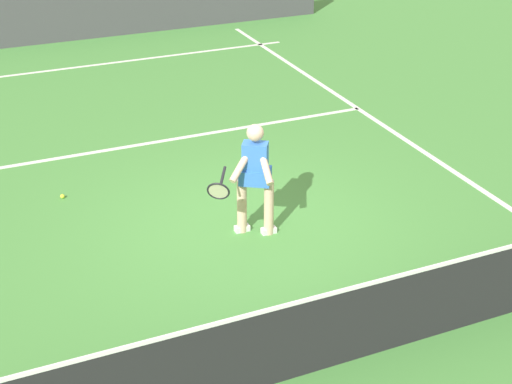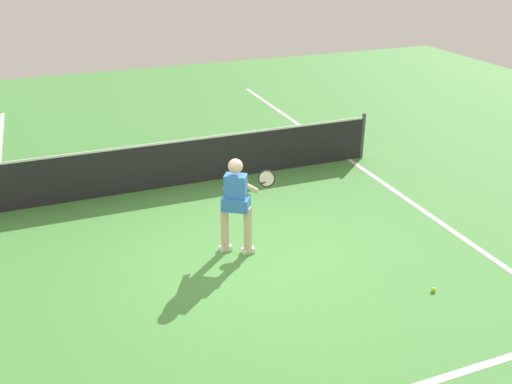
{
  "view_description": "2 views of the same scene",
  "coord_description": "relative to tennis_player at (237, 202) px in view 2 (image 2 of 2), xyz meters",
  "views": [
    {
      "loc": [
        3.43,
        8.09,
        5.11
      ],
      "look_at": [
        0.27,
        0.79,
        0.97
      ],
      "focal_mm": 52.6,
      "sensor_mm": 36.0,
      "label": 1
    },
    {
      "loc": [
        -2.43,
        -6.97,
        4.54
      ],
      "look_at": [
        0.39,
        0.34,
        0.88
      ],
      "focal_mm": 39.31,
      "sensor_mm": 36.0,
      "label": 2
    }
  ],
  "objects": [
    {
      "name": "court_net",
      "position": [
        -0.02,
        2.76,
        -0.37
      ],
      "size": [
        7.83,
        0.08,
        1.01
      ],
      "color": "#4C4C51",
      "rests_on": "ground"
    },
    {
      "name": "tennis_player",
      "position": [
        0.0,
        0.0,
        0.0
      ],
      "size": [
        1.08,
        0.78,
        1.55
      ],
      "color": "beige",
      "rests_on": "ground"
    },
    {
      "name": "tennis_ball_near",
      "position": [
        2.17,
        -2.02,
        -0.81
      ],
      "size": [
        0.07,
        0.07,
        0.07
      ],
      "primitive_type": "sphere",
      "color": "#D1E533",
      "rests_on": "ground"
    },
    {
      "name": "ground_plane",
      "position": [
        -0.02,
        -0.17,
        -0.85
      ],
      "size": [
        26.87,
        26.87,
        0.0
      ],
      "primitive_type": "plane",
      "color": "#4C9342"
    },
    {
      "name": "sideline_right_marking",
      "position": [
        3.55,
        -0.17,
        -0.84
      ],
      "size": [
        0.1,
        18.67,
        0.01
      ],
      "primitive_type": "cube",
      "color": "white",
      "rests_on": "ground"
    }
  ]
}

